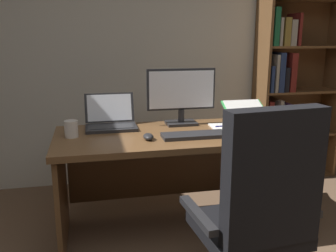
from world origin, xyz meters
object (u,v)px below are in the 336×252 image
computer_mouse (148,137)px  notepad (222,127)px  office_chair (257,226)px  laptop (111,121)px  monitor (181,96)px  coffee_mug (71,129)px  bookshelf (289,71)px  keyboard (194,135)px  desk (177,157)px  reading_stand_with_book (245,110)px  pen (225,126)px  open_binder (259,134)px

computer_mouse → notepad: computer_mouse is taller
office_chair → laptop: office_chair is taller
monitor → laptop: (-0.51, 0.00, -0.16)m
notepad → coffee_mug: 1.03m
coffee_mug → bookshelf: bearing=22.6°
monitor → coffee_mug: monitor is taller
monitor → laptop: bearing=179.6°
keyboard → coffee_mug: bearing=167.9°
desk → reading_stand_with_book: bearing=19.7°
bookshelf → notepad: 1.28m
monitor → laptop: monitor is taller
laptop → coffee_mug: bearing=-143.3°
bookshelf → notepad: bearing=-139.8°
laptop → reading_stand_with_book: (1.04, 0.06, 0.02)m
bookshelf → computer_mouse: 1.83m
monitor → keyboard: bearing=-90.0°
reading_stand_with_book → keyboard: bearing=-141.8°
desk → notepad: size_ratio=7.85×
keyboard → notepad: (0.26, 0.19, -0.01)m
monitor → keyboard: 0.41m
keyboard → coffee_mug: size_ratio=3.90×
pen → laptop: bearing=167.6°
notepad → coffee_mug: (-1.03, -0.02, 0.05)m
notepad → coffee_mug: coffee_mug is taller
reading_stand_with_book → office_chair: bearing=-110.1°
keyboard → computer_mouse: computer_mouse is taller
keyboard → open_binder: 0.43m
coffee_mug → reading_stand_with_book: bearing=10.9°
notepad → pen: 0.02m
bookshelf → office_chair: bearing=-122.9°
laptop → pen: size_ratio=2.51×
computer_mouse → notepad: size_ratio=0.50×
office_chair → reading_stand_with_book: size_ratio=3.28×
computer_mouse → coffee_mug: coffee_mug is taller
notepad → coffee_mug: bearing=-178.8°
office_chair → monitor: 1.15m
office_chair → notepad: (0.13, 0.86, 0.28)m
notepad → pen: bearing=0.0°
reading_stand_with_book → pen: reading_stand_with_book is taller
desk → monitor: (0.07, 0.16, 0.41)m
laptop → open_binder: bearing=-23.8°
reading_stand_with_book → coffee_mug: (-1.30, -0.25, -0.01)m
reading_stand_with_book → coffee_mug: reading_stand_with_book is taller
open_binder → office_chair: bearing=-124.8°
monitor → computer_mouse: size_ratio=4.84×
open_binder → keyboard: bearing=163.5°
monitor → notepad: monitor is taller
bookshelf → office_chair: bookshelf is taller
pen → office_chair: bearing=-99.6°
bookshelf → computer_mouse: bearing=-146.7°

